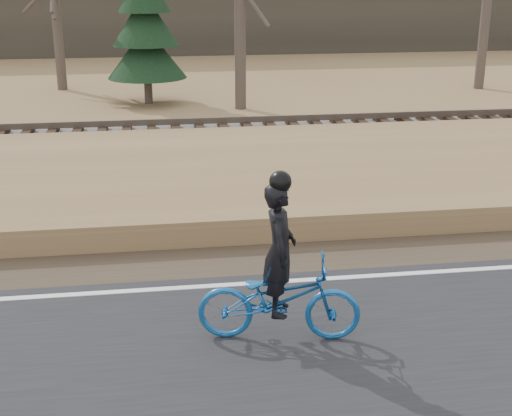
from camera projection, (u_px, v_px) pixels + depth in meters
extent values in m
plane|color=olive|center=(486.00, 278.00, 10.51)|extent=(120.00, 120.00, 0.00)
cube|color=silver|center=(481.00, 269.00, 10.68)|extent=(120.00, 0.12, 0.01)
cube|color=#473A2B|center=(453.00, 247.00, 11.63)|extent=(120.00, 1.60, 0.04)
cube|color=olive|center=(394.00, 183.00, 14.37)|extent=(120.00, 5.00, 0.44)
cube|color=slate|center=(344.00, 140.00, 17.93)|extent=(120.00, 3.00, 0.45)
cube|color=black|center=(345.00, 128.00, 17.83)|extent=(120.00, 2.40, 0.14)
cube|color=brown|center=(353.00, 129.00, 17.11)|extent=(120.00, 0.07, 0.15)
cube|color=brown|center=(338.00, 117.00, 18.46)|extent=(120.00, 0.07, 0.15)
imported|color=#165397|center=(279.00, 299.00, 8.56)|extent=(2.05, 1.02, 1.03)
imported|color=black|center=(280.00, 250.00, 8.35)|extent=(0.49, 0.65, 1.62)
sphere|color=black|center=(280.00, 182.00, 8.08)|extent=(0.26, 0.26, 0.26)
cylinder|color=#4F433A|center=(148.00, 86.00, 23.68)|extent=(0.28, 0.28, 1.15)
cone|color=black|center=(146.00, 52.00, 23.32)|extent=(2.60, 2.60, 1.67)
cone|color=black|center=(145.00, 19.00, 22.98)|extent=(2.15, 2.15, 1.67)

